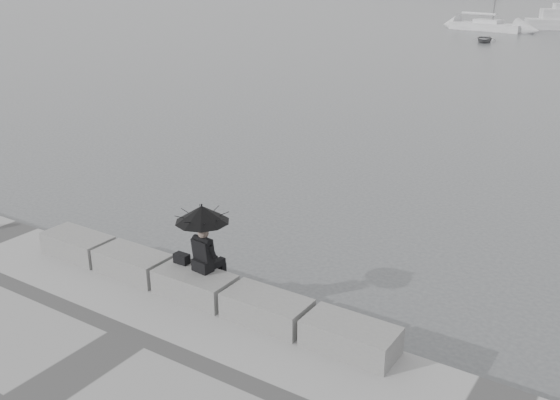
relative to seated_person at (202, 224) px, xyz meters
The scene contains 10 objects.
ground 1.99m from the seated_person, 107.94° to the left, with size 360.00×360.00×0.00m, color #484B4D.
stone_block_far_left 3.69m from the seated_person, behind, with size 1.60×0.80×0.50m, color slate.
stone_block_left 2.17m from the seated_person, behind, with size 1.60×0.80×0.50m, color slate.
stone_block_centre 1.25m from the seated_person, 110.87° to the right, with size 1.60×0.80×0.50m, color slate.
stone_block_right 2.04m from the seated_person, ahead, with size 1.60×0.80×0.50m, color slate.
stone_block_far_right 3.55m from the seated_person, ahead, with size 1.60×0.80×0.50m, color slate.
seated_person is the anchor object (origin of this frame).
bag 1.05m from the seated_person, behind, with size 0.31×0.18×0.20m, color black.
sailboat_left 64.94m from the seated_person, 100.93° to the left, with size 8.63×4.28×12.90m.
dinghy 52.97m from the seated_person, 100.15° to the left, with size 3.10×1.31×0.52m, color gray.
Camera 1 is at (7.31, -8.63, 6.58)m, focal length 40.00 mm.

